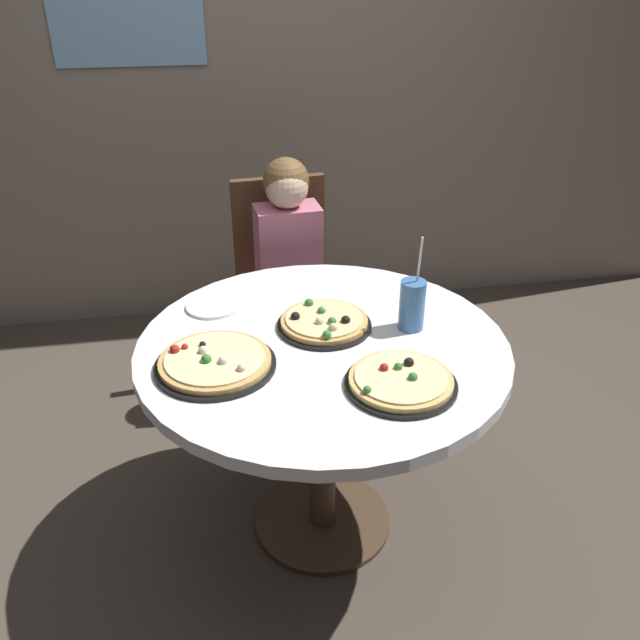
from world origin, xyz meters
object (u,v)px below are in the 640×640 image
pizza_veggie (324,322)px  soda_cup (412,305)px  pizza_pepperoni (215,362)px  diner_child (293,305)px  dining_table (323,372)px  plate_small (213,306)px  chair_wooden (284,277)px  pizza_cheese (401,381)px

pizza_veggie → soda_cup: bearing=-10.2°
pizza_veggie → pizza_pepperoni: 0.39m
diner_child → pizza_veggie: diner_child is taller
diner_child → pizza_pepperoni: diner_child is taller
dining_table → pizza_veggie: pizza_veggie is taller
diner_child → plate_small: size_ratio=6.01×
pizza_veggie → pizza_pepperoni: bearing=-153.6°
diner_child → pizza_veggie: bearing=-88.8°
chair_wooden → plate_small: size_ratio=5.28×
diner_child → soda_cup: bearing=-68.3°
chair_wooden → pizza_veggie: bearing=-88.1°
pizza_cheese → pizza_pepperoni: same height
soda_cup → pizza_pepperoni: bearing=-168.6°
pizza_cheese → soda_cup: 0.33m
diner_child → soda_cup: diner_child is taller
chair_wooden → soda_cup: soda_cup is taller
pizza_cheese → pizza_pepperoni: size_ratio=0.89×
chair_wooden → diner_child: diner_child is taller
chair_wooden → pizza_pepperoni: 1.09m
dining_table → diner_child: size_ratio=1.04×
dining_table → plate_small: size_ratio=6.27×
pizza_veggie → chair_wooden: bearing=91.9°
pizza_pepperoni → dining_table: bearing=14.0°
pizza_pepperoni → plate_small: pizza_pepperoni is taller
pizza_veggie → pizza_pepperoni: same height
diner_child → soda_cup: size_ratio=3.51×
dining_table → diner_child: diner_child is taller
chair_wooden → pizza_cheese: (0.18, -1.19, 0.24)m
chair_wooden → pizza_cheese: size_ratio=3.08×
pizza_pepperoni → soda_cup: 0.63m
diner_child → plate_small: diner_child is taller
pizza_veggie → plate_small: bearing=150.4°
chair_wooden → diner_child: bearing=-85.8°
dining_table → plate_small: bearing=138.4°
dining_table → chair_wooden: chair_wooden is taller
dining_table → pizza_veggie: (0.02, 0.09, 0.13)m
pizza_pepperoni → soda_cup: size_ratio=1.13×
diner_child → plate_small: (-0.33, -0.46, 0.27)m
soda_cup → plate_small: size_ratio=1.71×
pizza_cheese → diner_child: bearing=99.2°
pizza_veggie → diner_child: bearing=91.2°
pizza_cheese → pizza_veggie: bearing=112.9°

